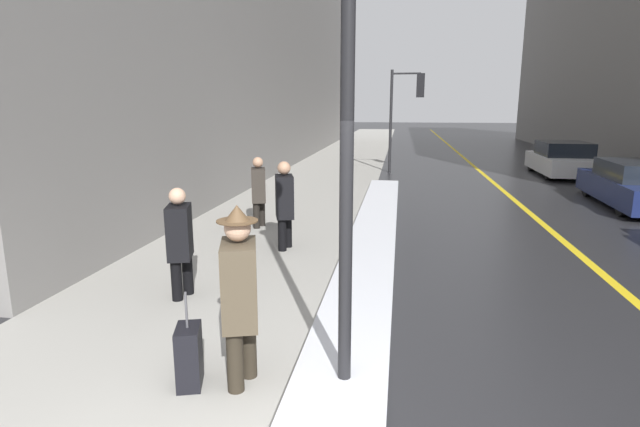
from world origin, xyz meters
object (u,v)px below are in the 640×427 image
lamp_post (348,79)px  pedestrian_in_fedora (240,290)px  pedestrian_with_shoulder_bag (259,189)px  parked_car_white (562,160)px  traffic_light_near (409,99)px  rolling_suitcase (189,357)px  pedestrian_nearside (180,238)px  pedestrian_in_glasses (284,201)px  parked_car_navy (638,185)px

lamp_post → pedestrian_in_fedora: size_ratio=2.68×
pedestrian_with_shoulder_bag → parked_car_white: (9.14, 9.95, -0.25)m
lamp_post → parked_car_white: lamp_post is taller
traffic_light_near → rolling_suitcase: traffic_light_near is taller
traffic_light_near → pedestrian_in_fedora: traffic_light_near is taller
pedestrian_nearside → traffic_light_near: bearing=150.6°
lamp_post → rolling_suitcase: lamp_post is taller
traffic_light_near → pedestrian_with_shoulder_bag: size_ratio=2.58×
pedestrian_in_glasses → lamp_post: bearing=2.9°
lamp_post → traffic_light_near: (0.69, 15.97, 0.05)m
pedestrian_nearside → pedestrian_with_shoulder_bag: bearing=164.6°
pedestrian_in_fedora → pedestrian_in_glasses: (-0.64, 4.57, -0.05)m
pedestrian_nearside → parked_car_navy: bearing=114.5°
pedestrian_nearside → pedestrian_with_shoulder_bag: 4.17m
pedestrian_in_glasses → parked_car_white: bearing=128.0°
pedestrian_in_fedora → parked_car_white: pedestrian_in_fedora is taller
parked_car_navy → parked_car_white: (-0.12, 6.10, 0.04)m
traffic_light_near → pedestrian_nearside: 14.48m
parked_car_white → rolling_suitcase: parked_car_white is taller
pedestrian_in_fedora → pedestrian_nearside: (-1.50, 1.99, -0.10)m
pedestrian_nearside → pedestrian_with_shoulder_bag: size_ratio=1.00×
traffic_light_near → pedestrian_nearside: traffic_light_near is taller
parked_car_navy → rolling_suitcase: (-8.15, -10.13, -0.27)m
lamp_post → pedestrian_in_glasses: (-1.62, 4.56, -1.92)m
lamp_post → pedestrian_in_glasses: 5.21m
pedestrian_in_fedora → rolling_suitcase: (-0.48, -0.12, -0.66)m
traffic_light_near → pedestrian_nearside: bearing=-99.4°
pedestrian_in_fedora → parked_car_navy: 12.61m
pedestrian_in_fedora → pedestrian_in_glasses: size_ratio=1.07×
traffic_light_near → rolling_suitcase: (-2.15, -16.10, -2.59)m
rolling_suitcase → traffic_light_near: bearing=155.7°
pedestrian_in_glasses → parked_car_white: pedestrian_in_glasses is taller
parked_car_white → lamp_post: bearing=158.8°
parked_car_white → traffic_light_near: bearing=92.2°
parked_car_white → rolling_suitcase: size_ratio=4.41×
parked_car_navy → pedestrian_nearside: bearing=133.9°
traffic_light_near → rolling_suitcase: 16.44m
traffic_light_near → rolling_suitcase: size_ratio=4.20×
pedestrian_in_glasses → parked_car_navy: pedestrian_in_glasses is taller
pedestrian_in_fedora → parked_car_navy: (7.66, 10.01, -0.39)m
rolling_suitcase → lamp_post: bearing=78.3°
lamp_post → parked_car_white: size_ratio=1.12×
lamp_post → pedestrian_in_fedora: 2.12m
pedestrian_in_fedora → pedestrian_in_glasses: 4.61m
pedestrian_in_glasses → pedestrian_with_shoulder_bag: 1.85m
lamp_post → rolling_suitcase: size_ratio=4.96×
pedestrian_in_fedora → rolling_suitcase: 0.82m
traffic_light_near → parked_car_white: 6.30m
lamp_post → pedestrian_nearside: lamp_post is taller
traffic_light_near → pedestrian_in_glasses: 11.81m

